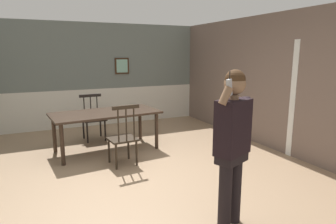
# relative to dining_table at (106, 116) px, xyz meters

# --- Properties ---
(ground_plane) EXTENTS (7.78, 7.78, 0.00)m
(ground_plane) POSITION_rel_dining_table_xyz_m (0.21, -1.36, -0.68)
(ground_plane) COLOR #9E7F60
(room_back_partition) EXTENTS (5.70, 0.17, 2.61)m
(room_back_partition) POSITION_rel_dining_table_xyz_m (0.21, 2.18, 0.57)
(room_back_partition) COLOR slate
(room_back_partition) RESTS_ON ground_plane
(room_right_partition) EXTENTS (0.13, 7.07, 2.61)m
(room_right_partition) POSITION_rel_dining_table_xyz_m (3.05, -1.36, 0.62)
(room_right_partition) COLOR #756056
(room_right_partition) RESTS_ON ground_plane
(dining_table) EXTENTS (2.07, 1.15, 0.76)m
(dining_table) POSITION_rel_dining_table_xyz_m (0.00, 0.00, 0.00)
(dining_table) COLOR #38281E
(dining_table) RESTS_ON ground_plane
(chair_near_window) EXTENTS (0.50, 0.50, 0.98)m
(chair_near_window) POSITION_rel_dining_table_xyz_m (-0.08, 0.87, -0.20)
(chair_near_window) COLOR black
(chair_near_window) RESTS_ON ground_plane
(chair_by_doorway) EXTENTS (0.49, 0.49, 1.05)m
(chair_by_doorway) POSITION_rel_dining_table_xyz_m (0.08, -0.87, -0.19)
(chair_by_doorway) COLOR #2D2319
(chair_by_doorway) RESTS_ON ground_plane
(person_figure) EXTENTS (0.52, 0.35, 1.71)m
(person_figure) POSITION_rel_dining_table_xyz_m (0.64, -3.09, 0.30)
(person_figure) COLOR black
(person_figure) RESTS_ON ground_plane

